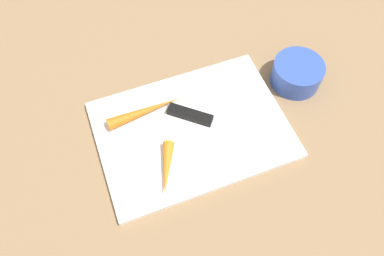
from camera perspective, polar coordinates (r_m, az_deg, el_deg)
ground_plane at (r=0.71m, az=0.00°, el=-0.48°), size 1.40×1.40×0.00m
cutting_board at (r=0.71m, az=0.00°, el=-0.24°), size 0.36×0.26×0.01m
knife at (r=0.71m, az=0.70°, el=1.73°), size 0.16×0.15×0.01m
carrot_long at (r=0.72m, az=-7.29°, el=2.64°), size 0.15×0.03×0.02m
carrot_short at (r=0.66m, az=-3.95°, el=-6.23°), size 0.06×0.10×0.02m
small_bowl at (r=0.79m, az=15.99°, el=8.16°), size 0.10×0.10×0.05m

